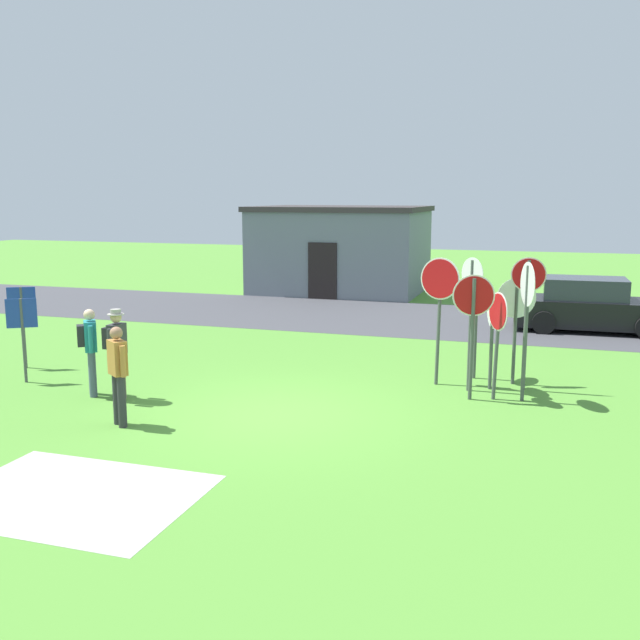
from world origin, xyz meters
The scene contains 19 objects.
ground_plane centered at (0.00, 0.00, 0.00)m, with size 80.00×80.00×0.00m, color #518E33.
street_asphalt centered at (0.00, 10.65, 0.00)m, with size 60.00×6.40×0.01m, color #424247.
concrete_path centered at (-1.19, -4.04, 0.00)m, with size 3.20×2.40×0.01m, color #ADAAA3.
building_background centered at (-3.49, 16.29, 1.70)m, with size 6.62×5.10×3.39m.
parked_car_on_street centered at (5.68, 10.17, 0.69)m, with size 4.34×2.10×1.51m.
stop_sign_far_back centered at (3.10, 2.64, 1.76)m, with size 0.46×0.48×2.64m.
stop_sign_leaning_right centered at (3.49, 2.89, 1.32)m, with size 0.28×0.67×1.94m.
stop_sign_low_front centered at (3.90, 3.44, 1.50)m, with size 0.76×0.32×2.19m.
stop_sign_nearest centered at (4.14, 2.23, 1.81)m, with size 0.29×0.78×2.62m.
stop_sign_center_cluster centered at (4.13, 3.01, 1.77)m, with size 0.67×0.09×2.64m.
stop_sign_tallest centered at (3.10, 3.67, 1.58)m, with size 0.18×0.79×2.29m.
stop_sign_leaning_left centered at (2.43, 2.96, 1.80)m, with size 0.83×0.29×2.60m.
stop_sign_rear_left centered at (3.20, 1.97, 1.64)m, with size 0.77×0.21×2.38m.
stop_sign_rear_right centered at (3.64, 2.17, 1.39)m, with size 0.40×0.64×2.05m.
person_with_sunhat centered at (-3.79, 0.05, 0.98)m, with size 0.47×0.48×1.69m.
person_on_left centered at (-3.14, -0.04, 1.01)m, with size 0.40×0.57×1.74m.
person_in_blue centered at (-2.23, -1.37, 0.95)m, with size 0.48×0.39×1.69m.
info_panel_leftmost centered at (-5.70, 0.49, 1.21)m, with size 0.52×0.35×1.75m.
info_panel_middle centered at (-6.58, 1.54, 1.26)m, with size 0.53×0.32×1.82m.
Camera 1 is at (4.51, -11.36, 3.82)m, focal length 40.25 mm.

